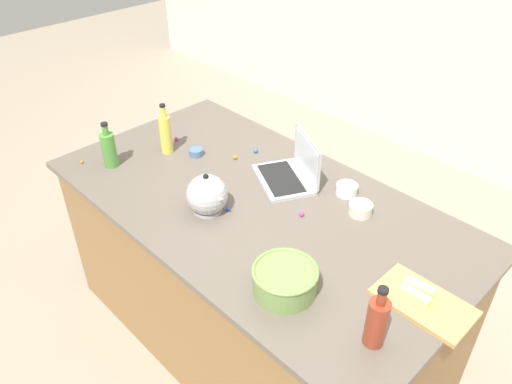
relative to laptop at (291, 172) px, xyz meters
The scene contains 22 objects.
ground_plane 0.98m from the laptop, 88.57° to the right, with size 12.00×12.00×0.00m, color gray.
wall_back 2.21m from the laptop, 89.84° to the left, with size 8.00×0.10×2.60m, color beige.
island_counter 0.55m from the laptop, 88.57° to the right, with size 1.95×1.06×0.90m.
laptop is the anchor object (origin of this frame).
mixing_bowl_large 0.71m from the laptop, 49.36° to the right, with size 0.24×0.24×0.10m.
bottle_olive 0.89m from the laptop, 142.71° to the right, with size 0.07×0.07×0.23m.
bottle_soy 0.96m from the laptop, 31.46° to the right, with size 0.07×0.07×0.24m.
bottle_oil 0.68m from the laptop, 157.13° to the right, with size 0.06×0.06×0.27m.
kettle 0.44m from the laptop, 102.43° to the right, with size 0.21×0.18×0.20m.
cutting_board 0.88m from the laptop, 15.90° to the right, with size 0.34×0.20×0.02m, color tan.
butter_stick_left 0.86m from the laptop, 17.82° to the right, with size 0.11×0.04×0.04m, color #F4E58C.
butter_stick_right 0.84m from the laptop, 15.11° to the right, with size 0.11×0.04×0.04m, color #F4E58C.
ramekin_small 0.39m from the laptop, ahead, with size 0.10×0.10×0.05m, color beige.
ramekin_medium 0.52m from the laptop, 160.02° to the right, with size 0.07×0.07×0.04m, color slate.
ramekin_wide 0.27m from the laptop, 21.30° to the left, with size 0.10×0.10×0.05m, color white.
candy_0 0.71m from the laptop, 166.86° to the right, with size 0.02×0.02×0.02m, color #CC3399.
candy_1 0.33m from the laptop, 169.15° to the right, with size 0.02×0.02×0.02m, color orange.
candy_3 0.44m from the laptop, 135.12° to the right, with size 0.02×0.02×0.02m, color blue.
candy_4 0.30m from the laptop, 169.17° to the left, with size 0.02×0.02×0.02m, color blue.
candy_5 0.28m from the laptop, 37.61° to the right, with size 0.02×0.02×0.02m, color #CC3399.
candy_6 1.05m from the laptop, 142.46° to the right, with size 0.01×0.01×0.01m, color orange.
candy_7 0.38m from the laptop, 94.57° to the right, with size 0.02×0.02×0.02m, color blue.
Camera 1 is at (1.29, -1.26, 2.23)m, focal length 35.06 mm.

